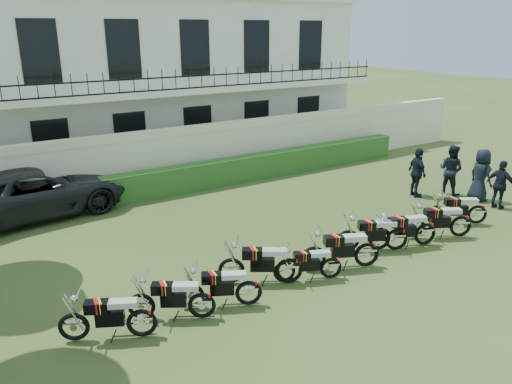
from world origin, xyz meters
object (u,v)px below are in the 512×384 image
(officer_4, at_px, (451,170))
(officer_2, at_px, (501,185))
(motorcycle_0, at_px, (141,316))
(motorcycle_4, at_px, (331,263))
(motorcycle_1, at_px, (202,299))
(suv, at_px, (35,192))
(officer_3, at_px, (481,175))
(officer_5, at_px, (417,173))
(motorcycle_8, at_px, (461,221))
(motorcycle_9, at_px, (478,210))
(motorcycle_3, at_px, (289,264))
(motorcycle_7, at_px, (426,229))
(motorcycle_5, at_px, (367,249))
(motorcycle_6, at_px, (397,234))
(motorcycle_2, at_px, (249,287))

(officer_4, bearing_deg, officer_2, 171.43)
(motorcycle_0, bearing_deg, motorcycle_4, -65.33)
(officer_4, bearing_deg, motorcycle_1, 92.79)
(suv, bearing_deg, motorcycle_4, -155.79)
(suv, xyz_separation_m, officer_3, (13.61, -6.77, 0.14))
(motorcycle_1, relative_size, officer_3, 0.88)
(officer_3, relative_size, officer_5, 1.04)
(motorcycle_8, bearing_deg, motorcycle_9, -46.06)
(motorcycle_3, xyz_separation_m, officer_5, (7.75, 2.85, 0.39))
(motorcycle_7, xyz_separation_m, officer_4, (4.51, 2.68, 0.41))
(motorcycle_0, relative_size, motorcycle_1, 1.07)
(motorcycle_7, bearing_deg, motorcycle_0, 108.50)
(motorcycle_3, distance_m, officer_5, 8.27)
(motorcycle_4, distance_m, motorcycle_5, 1.19)
(motorcycle_7, xyz_separation_m, officer_3, (4.74, 1.61, 0.43))
(motorcycle_9, bearing_deg, officer_4, -4.93)
(motorcycle_1, xyz_separation_m, motorcycle_6, (6.07, 0.21, 0.03))
(officer_2, distance_m, officer_3, 0.91)
(motorcycle_4, xyz_separation_m, officer_2, (8.12, 0.83, 0.41))
(motorcycle_0, relative_size, suv, 0.31)
(motorcycle_5, height_order, suv, suv)
(motorcycle_0, xyz_separation_m, motorcycle_7, (8.32, -0.01, 0.03))
(motorcycle_6, bearing_deg, motorcycle_3, 117.48)
(motorcycle_2, bearing_deg, motorcycle_0, 114.31)
(motorcycle_6, height_order, motorcycle_8, motorcycle_8)
(motorcycle_5, xyz_separation_m, motorcycle_8, (3.71, -0.05, -0.01))
(motorcycle_6, bearing_deg, motorcycle_1, 120.41)
(officer_4, bearing_deg, motorcycle_8, 121.59)
(motorcycle_4, relative_size, officer_3, 0.86)
(motorcycle_7, bearing_deg, motorcycle_4, 110.35)
(motorcycle_5, height_order, officer_3, officer_3)
(motorcycle_3, distance_m, motorcycle_4, 1.07)
(motorcycle_4, height_order, suv, suv)
(motorcycle_7, height_order, motorcycle_9, motorcycle_7)
(motorcycle_2, xyz_separation_m, motorcycle_3, (1.35, 0.34, 0.04))
(officer_4, bearing_deg, motorcycle_4, 98.70)
(motorcycle_7, bearing_deg, motorcycle_3, 105.46)
(motorcycle_0, height_order, officer_2, officer_2)
(motorcycle_2, distance_m, suv, 8.98)
(officer_3, bearing_deg, motorcycle_8, 129.97)
(motorcycle_5, bearing_deg, motorcycle_4, 113.60)
(suv, bearing_deg, officer_5, -121.49)
(motorcycle_6, bearing_deg, motorcycle_2, 121.71)
(motorcycle_0, bearing_deg, officer_3, -56.89)
(motorcycle_4, height_order, officer_3, officer_3)
(officer_2, bearing_deg, motorcycle_3, 88.07)
(motorcycle_2, bearing_deg, motorcycle_5, -63.35)
(officer_2, bearing_deg, officer_3, -15.92)
(motorcycle_5, bearing_deg, motorcycle_9, -62.88)
(officer_3, bearing_deg, motorcycle_9, 136.52)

